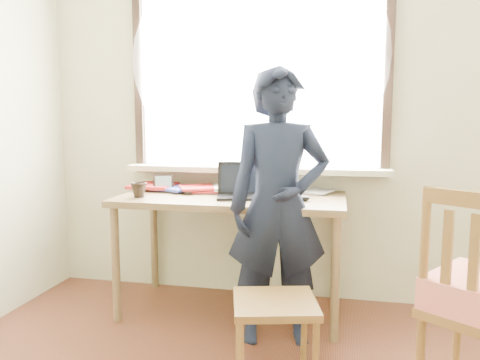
% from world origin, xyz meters
% --- Properties ---
extents(room_shell, '(3.52, 4.02, 2.61)m').
position_xyz_m(room_shell, '(-0.02, 0.20, 1.64)').
color(room_shell, beige).
rests_on(room_shell, ground).
extents(desk, '(1.46, 0.73, 0.78)m').
position_xyz_m(desk, '(-0.30, 1.63, 0.70)').
color(desk, brown).
rests_on(desk, ground).
extents(laptop, '(0.37, 0.32, 0.22)m').
position_xyz_m(laptop, '(-0.22, 1.60, 0.84)').
color(laptop, black).
rests_on(laptop, desk).
extents(mug_white, '(0.15, 0.15, 0.10)m').
position_xyz_m(mug_white, '(-0.35, 1.86, 0.83)').
color(mug_white, white).
rests_on(mug_white, desk).
extents(mug_dark, '(0.14, 0.14, 0.10)m').
position_xyz_m(mug_dark, '(-0.87, 1.45, 0.83)').
color(mug_dark, black).
rests_on(mug_dark, desk).
extents(mouse, '(0.09, 0.06, 0.03)m').
position_xyz_m(mouse, '(0.16, 1.53, 0.80)').
color(mouse, black).
rests_on(mouse, desk).
extents(desk_clutter, '(0.79, 0.48, 0.04)m').
position_xyz_m(desk_clutter, '(-0.50, 1.78, 0.80)').
color(desk_clutter, red).
rests_on(desk_clutter, desk).
extents(book_a, '(0.22, 0.27, 0.02)m').
position_xyz_m(book_a, '(-0.67, 1.82, 0.79)').
color(book_a, white).
rests_on(book_a, desk).
extents(book_b, '(0.22, 0.26, 0.02)m').
position_xyz_m(book_b, '(0.17, 1.90, 0.79)').
color(book_b, white).
rests_on(book_b, desk).
extents(picture_frame, '(0.14, 0.06, 0.11)m').
position_xyz_m(picture_frame, '(-0.82, 1.73, 0.84)').
color(picture_frame, black).
rests_on(picture_frame, desk).
extents(work_chair, '(0.48, 0.46, 0.41)m').
position_xyz_m(work_chair, '(0.09, 0.85, 0.34)').
color(work_chair, brown).
rests_on(work_chair, ground).
extents(person, '(0.65, 0.50, 1.57)m').
position_xyz_m(person, '(0.05, 1.30, 0.79)').
color(person, black).
rests_on(person, ground).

